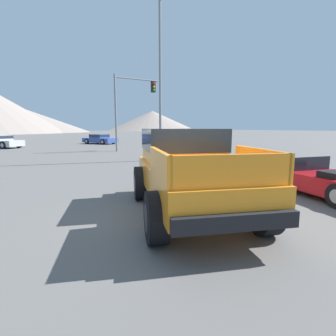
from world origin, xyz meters
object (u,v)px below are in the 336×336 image
parked_car_blue (100,139)px  traffic_light_main (132,99)px  street_lamp_post (160,66)px  orange_pickup_truck (187,165)px  red_convertible_car (322,180)px  parked_car_silver (0,141)px

parked_car_blue → traffic_light_main: (-0.25, -10.69, 3.68)m
traffic_light_main → street_lamp_post: 7.25m
traffic_light_main → parked_car_blue: bearing=88.6°
orange_pickup_truck → parked_car_blue: size_ratio=1.13×
parked_car_blue → street_lamp_post: 18.44m
street_lamp_post → orange_pickup_truck: bearing=-115.1°
orange_pickup_truck → red_convertible_car: size_ratio=1.18×
orange_pickup_truck → parked_car_blue: 26.81m
parked_car_blue → traffic_light_main: 11.31m
orange_pickup_truck → parked_car_blue: (5.49, 26.24, -0.49)m
parked_car_blue → red_convertible_car: bearing=57.9°
traffic_light_main → orange_pickup_truck: bearing=-108.6°
traffic_light_main → street_lamp_post: (-1.26, -7.06, 1.11)m
traffic_light_main → street_lamp_post: size_ratio=0.67×
red_convertible_car → street_lamp_post: bearing=103.9°
parked_car_silver → parked_car_blue: parked_car_silver is taller
traffic_light_main → red_convertible_car: bearing=-93.5°
parked_car_blue → traffic_light_main: bearing=59.2°
parked_car_silver → orange_pickup_truck: bearing=59.3°
red_convertible_car → street_lamp_post: size_ratio=0.47×
parked_car_silver → parked_car_blue: bearing=147.9°
red_convertible_car → traffic_light_main: traffic_light_main is taller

